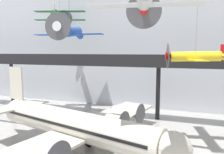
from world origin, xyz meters
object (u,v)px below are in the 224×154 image
object	(u,v)px
airliner_silver_main	(72,125)
suspended_plane_green_biplane	(60,17)
suspended_plane_yellow_lowwing	(195,57)
suspended_plane_blue_trainer	(70,32)

from	to	relation	value
airliner_silver_main	suspended_plane_green_biplane	xyz separation A→B (m)	(-11.43, 16.33, 14.41)
airliner_silver_main	suspended_plane_yellow_lowwing	distance (m)	16.31
airliner_silver_main	suspended_plane_yellow_lowwing	bearing A→B (deg)	45.52
airliner_silver_main	suspended_plane_green_biplane	bearing A→B (deg)	139.52
suspended_plane_green_biplane	suspended_plane_blue_trainer	bearing A→B (deg)	-161.42
suspended_plane_yellow_lowwing	suspended_plane_blue_trainer	bearing A→B (deg)	0.47
airliner_silver_main	suspended_plane_yellow_lowwing	size ratio (longest dim) A/B	2.42
airliner_silver_main	suspended_plane_green_biplane	world-z (taller)	suspended_plane_green_biplane
airliner_silver_main	suspended_plane_blue_trainer	size ratio (longest dim) A/B	3.26
suspended_plane_blue_trainer	suspended_plane_yellow_lowwing	world-z (taller)	suspended_plane_blue_trainer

